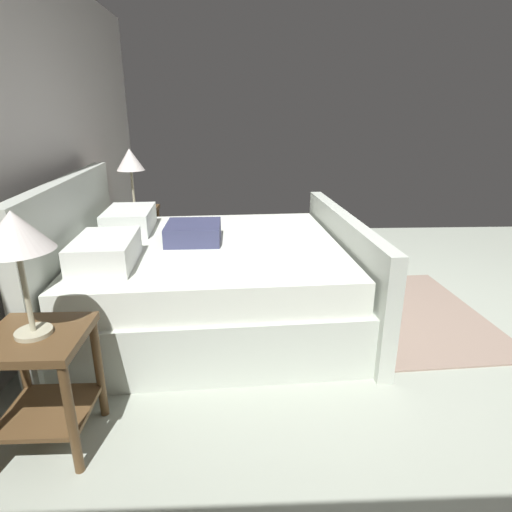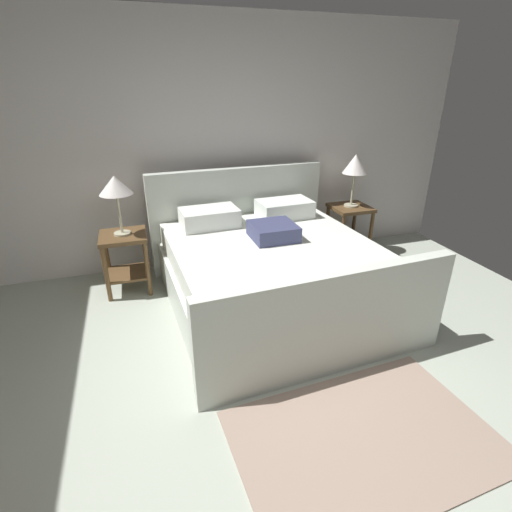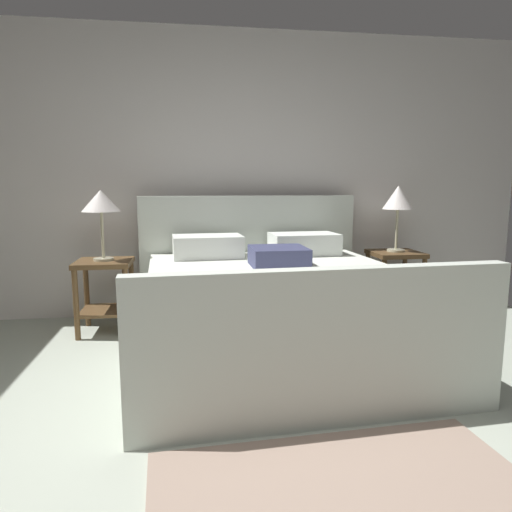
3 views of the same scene
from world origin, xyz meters
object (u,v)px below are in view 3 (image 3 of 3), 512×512
object	(u,v)px
table_lamp_right	(398,199)
nightstand_left	(105,284)
nightstand_right	(395,272)
table_lamp_left	(101,203)
bed	(275,306)

from	to	relation	value
table_lamp_right	nightstand_left	world-z (taller)	table_lamp_right
nightstand_right	nightstand_left	size ratio (longest dim) A/B	1.00
nightstand_left	table_lamp_left	size ratio (longest dim) A/B	1.05
bed	nightstand_right	distance (m)	1.54
table_lamp_right	nightstand_left	bearing A→B (deg)	-176.67
bed	nightstand_right	xyz separation A→B (m)	(1.30, 0.84, 0.06)
bed	table_lamp_right	xyz separation A→B (m)	(1.30, 0.84, 0.73)
nightstand_right	bed	bearing A→B (deg)	-147.12
bed	table_lamp_right	size ratio (longest dim) A/B	3.66
table_lamp_right	table_lamp_left	bearing A→B (deg)	-176.67
nightstand_left	nightstand_right	bearing A→B (deg)	3.33
nightstand_right	nightstand_left	world-z (taller)	same
table_lamp_left	bed	bearing A→B (deg)	-28.02
nightstand_left	table_lamp_left	distance (m)	0.66
table_lamp_left	table_lamp_right	bearing A→B (deg)	3.33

